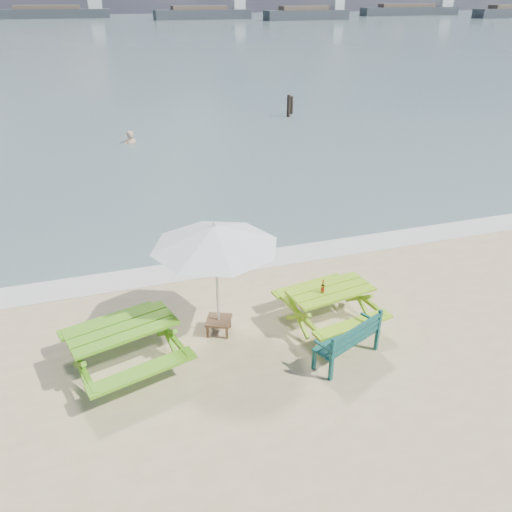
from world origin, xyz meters
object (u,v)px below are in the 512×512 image
object	(u,v)px
park_bench	(346,347)
swimmer	(131,151)
picnic_table_right	(329,307)
patio_umbrella	(215,236)
picnic_table_left	(125,348)
side_table	(219,325)
beer_bottle	(323,289)

from	to	relation	value
park_bench	swimmer	xyz separation A→B (m)	(-2.30, 15.55, -0.61)
swimmer	picnic_table_right	bearing A→B (deg)	-80.31
picnic_table_right	patio_umbrella	xyz separation A→B (m)	(-2.08, 0.35, 1.64)
picnic_table_left	park_bench	size ratio (longest dim) A/B	1.70
picnic_table_left	patio_umbrella	size ratio (longest dim) A/B	0.79
side_table	patio_umbrella	world-z (taller)	patio_umbrella
picnic_table_right	park_bench	distance (m)	1.08
park_bench	side_table	distance (m)	2.38
park_bench	swimmer	distance (m)	15.73
side_table	swimmer	world-z (taller)	swimmer
picnic_table_right	park_bench	bearing A→B (deg)	-99.29
side_table	beer_bottle	bearing A→B (deg)	-12.01
picnic_table_left	beer_bottle	world-z (taller)	beer_bottle
picnic_table_left	swimmer	world-z (taller)	picnic_table_left
picnic_table_left	side_table	world-z (taller)	picnic_table_left
picnic_table_right	patio_umbrella	bearing A→B (deg)	170.56
picnic_table_right	swimmer	size ratio (longest dim) A/B	1.14
side_table	picnic_table_left	bearing A→B (deg)	-164.70
picnic_table_right	beer_bottle	bearing A→B (deg)	-164.65
picnic_table_right	swimmer	bearing A→B (deg)	99.69
side_table	beer_bottle	distance (m)	2.05
picnic_table_left	side_table	bearing A→B (deg)	15.30
picnic_table_left	park_bench	distance (m)	3.75
picnic_table_right	swimmer	world-z (taller)	picnic_table_right
picnic_table_right	park_bench	world-z (taller)	park_bench
side_table	swimmer	size ratio (longest dim) A/B	0.34
patio_umbrella	beer_bottle	world-z (taller)	patio_umbrella
patio_umbrella	beer_bottle	size ratio (longest dim) A/B	11.19
side_table	park_bench	bearing A→B (deg)	-36.44
beer_bottle	side_table	bearing A→B (deg)	167.99
side_table	patio_umbrella	bearing A→B (deg)	-104.04
side_table	swimmer	bearing A→B (deg)	91.59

